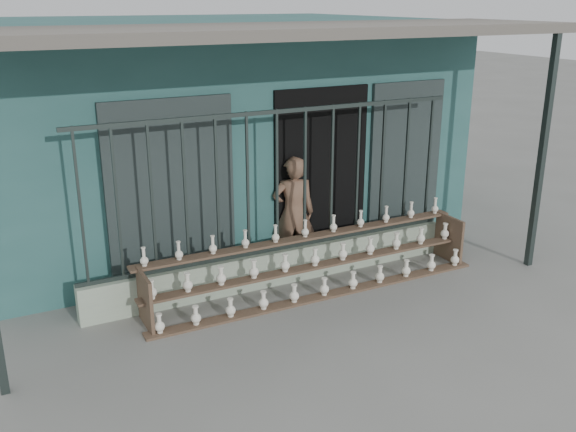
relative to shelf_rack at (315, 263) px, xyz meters
name	(u,v)px	position (x,y,z in m)	size (l,w,h in m)	color
ground	(328,325)	(-0.32, -0.89, -0.36)	(60.00, 60.00, 0.00)	slate
workshop_building	(197,122)	(-0.32, 3.34, 1.26)	(7.40, 6.60, 3.21)	#295856
parapet_wall	(277,266)	(-0.32, 0.41, -0.13)	(5.00, 0.20, 0.45)	#A4B59B
security_fence	(277,182)	(-0.32, 0.41, 0.99)	(5.00, 0.04, 1.80)	#283330
shelf_rack	(315,263)	(0.00, 0.00, 0.00)	(4.50, 0.68, 0.85)	brown
elderly_woman	(294,213)	(0.10, 0.78, 0.42)	(0.57, 0.37, 1.55)	brown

